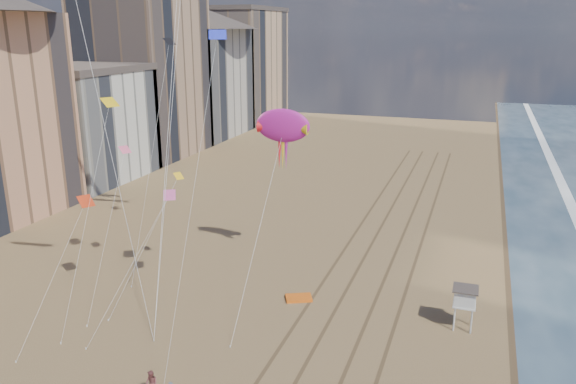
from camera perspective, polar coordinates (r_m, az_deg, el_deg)
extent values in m
plane|color=#42301E|center=(60.02, 25.40, -7.11)|extent=(260.00, 260.00, 0.00)
cube|color=brown|center=(51.86, 3.57, -9.12)|extent=(0.28, 120.00, 0.01)
cube|color=brown|center=(51.34, 6.18, -9.47)|extent=(0.28, 120.00, 0.01)
cube|color=brown|center=(50.87, 9.30, -9.85)|extent=(0.28, 120.00, 0.01)
cube|color=brown|center=(50.61, 11.78, -10.14)|extent=(0.28, 120.00, 0.01)
cube|color=silver|center=(90.21, -19.75, 6.31)|extent=(14.00, 18.00, 16.00)
cube|color=#473D38|center=(89.26, -20.28, 11.68)|extent=(14.28, 18.36, 1.00)
cube|color=tan|center=(104.54, -14.31, 11.35)|extent=(16.00, 20.00, 28.00)
cube|color=#BCB2A3|center=(121.73, -8.80, 10.89)|extent=(15.00, 22.00, 22.00)
cone|color=#473D38|center=(121.21, -9.08, 17.11)|extent=(34.22, 34.22, 4.40)
cube|color=tan|center=(141.53, -4.79, 12.58)|extent=(16.00, 24.00, 26.00)
cube|color=#473D38|center=(141.28, -4.92, 18.05)|extent=(16.32, 24.48, 1.00)
cylinder|color=silver|center=(45.58, 16.52, -12.33)|extent=(0.13, 0.13, 1.88)
cylinder|color=silver|center=(45.58, 18.12, -12.48)|extent=(0.13, 0.13, 1.88)
cylinder|color=silver|center=(46.69, 16.61, -11.61)|extent=(0.13, 0.13, 1.88)
cylinder|color=silver|center=(46.69, 18.17, -11.76)|extent=(0.13, 0.13, 1.88)
cube|color=silver|center=(45.63, 17.47, -10.83)|extent=(1.67, 1.67, 0.13)
cube|color=silver|center=(45.35, 17.54, -10.12)|extent=(1.56, 1.56, 1.15)
cube|color=#473D38|center=(45.06, 17.61, -9.35)|extent=(1.88, 1.88, 0.10)
cube|color=orange|center=(48.72, 1.10, -10.71)|extent=(2.58, 2.21, 0.25)
ellipsoid|color=#AF1A88|center=(50.77, -0.54, 6.77)|extent=(4.79, 0.90, 2.84)
cone|color=red|center=(51.40, -2.34, 6.64)|extent=(1.28, 1.07, 1.07)
cone|color=yellow|center=(50.26, 1.31, 6.42)|extent=(1.28, 1.07, 1.07)
cylinder|color=silver|center=(45.87, -2.92, -3.96)|extent=(0.03, 0.03, 19.46)
imported|color=brown|center=(38.12, -13.70, -18.39)|extent=(1.02, 0.91, 1.74)
plane|color=black|center=(54.33, -11.96, 14.75)|extent=(1.35, 1.43, 0.60)
plane|color=yellow|center=(50.28, -11.06, 1.62)|extent=(1.15, 1.19, 0.50)
plane|color=red|center=(48.95, -19.84, -0.87)|extent=(1.83, 1.89, 0.72)
plane|color=yellow|center=(47.29, -17.65, 8.69)|extent=(1.82, 1.87, 0.64)
plane|color=blue|center=(37.77, -7.18, 15.60)|extent=(1.92, 1.86, 0.59)
plane|color=#D75395|center=(46.99, -11.95, -0.29)|extent=(1.66, 1.61, 0.60)
plane|color=#F55F83|center=(50.04, -16.24, 4.16)|extent=(1.38, 1.42, 0.50)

